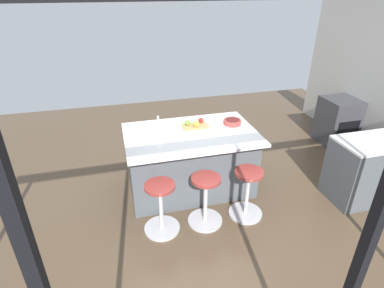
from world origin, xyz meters
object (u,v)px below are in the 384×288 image
Objects in this scene: stool_middle at (205,202)px; apple_green at (188,123)px; stool_near_camera at (161,209)px; water_bottle at (159,130)px; apple_red at (201,120)px; apple_yellow at (196,124)px; kitchen_island at (190,161)px; stool_by_window at (247,195)px; cutting_board at (195,126)px; oven_range at (338,121)px; fruit_bowl at (232,122)px.

apple_green reaches higher than stool_middle.
water_bottle is at bearing -100.02° from stool_near_camera.
apple_red is 0.21m from apple_green.
kitchen_island is at bearing 41.95° from apple_yellow.
apple_yellow is (-0.67, -0.85, 0.67)m from stool_near_camera.
apple_yellow reaches higher than kitchen_island.
apple_red is (-0.21, -0.96, 0.67)m from stool_middle.
stool_by_window is 1.00× the size of stool_near_camera.
apple_red is at bearing -131.83° from apple_yellow.
water_bottle reaches higher than cutting_board.
oven_range is 1.29× the size of stool_near_camera.
oven_range is 3.90m from stool_near_camera.
kitchen_island is 0.74m from water_bottle.
cutting_board is 0.53m from fruit_bowl.
water_bottle reaches higher than kitchen_island.
oven_range is at bearing -153.52° from stool_middle.
stool_by_window and stool_near_camera have the same top height.
kitchen_island is at bearing 87.82° from apple_green.
water_bottle reaches higher than stool_middle.
apple_green reaches higher than kitchen_island.
stool_near_camera is at bearing 34.95° from fruit_bowl.
stool_by_window is 7.78× the size of apple_yellow.
cutting_board is 4.19× the size of apple_yellow.
fruit_bowl reaches higher than kitchen_island.
kitchen_island is 4.92× the size of cutting_board.
oven_range is 0.49× the size of kitchen_island.
apple_green is at bearing -121.31° from stool_near_camera.
stool_near_camera is at bearing 0.00° from stool_middle.
oven_range is 2.54m from fruit_bowl.
apple_red reaches higher than stool_by_window.
cutting_board reaches higher than oven_range.
oven_range is 3.63m from water_bottle.
stool_by_window is at bearing 146.78° from water_bottle.
stool_middle is at bearing 180.00° from stool_near_camera.
stool_by_window and stool_middle have the same top height.
oven_range is at bearing -148.62° from stool_by_window.
water_bottle reaches higher than apple_yellow.
fruit_bowl is (-1.20, -0.84, 0.65)m from stool_near_camera.
stool_near_camera is at bearing 53.06° from cutting_board.
apple_red is at bearing -169.39° from apple_green.
cutting_board is at bearing -63.23° from stool_by_window.
apple_yellow reaches higher than stool_by_window.
stool_by_window is (-0.56, 0.75, -0.15)m from kitchen_island.
oven_range is at bearing -157.17° from stool_near_camera.
fruit_bowl is (-0.64, -0.08, 0.50)m from kitchen_island.
fruit_bowl is (-0.63, 0.09, -0.02)m from apple_green.
water_bottle reaches higher than stool_near_camera.
oven_range is 3.39m from stool_middle.
cutting_board is 1.15× the size of water_bottle.
kitchen_island is 0.60m from apple_red.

